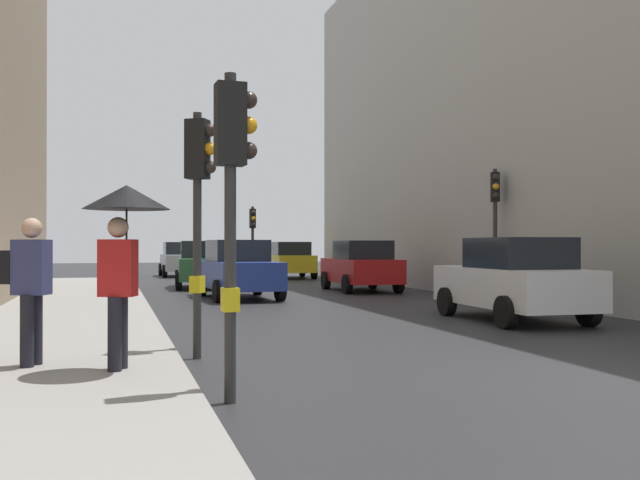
# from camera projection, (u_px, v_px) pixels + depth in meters

# --- Properties ---
(ground_plane) EXTENTS (120.00, 120.00, 0.00)m
(ground_plane) POSITION_uv_depth(u_px,v_px,m) (604.00, 376.00, 8.82)
(ground_plane) COLOR #28282B
(sidewalk_kerb) EXTENTS (3.41, 40.00, 0.16)m
(sidewalk_kerb) POSITION_uv_depth(u_px,v_px,m) (62.00, 331.00, 12.74)
(sidewalk_kerb) COLOR gray
(sidewalk_kerb) RESTS_ON ground
(building_facade_right) EXTENTS (12.00, 30.88, 13.86)m
(building_facade_right) POSITION_uv_depth(u_px,v_px,m) (617.00, 91.00, 24.85)
(building_facade_right) COLOR #B2ADA3
(building_facade_right) RESTS_ON ground
(traffic_light_near_right) EXTENTS (0.44, 0.37, 3.48)m
(traffic_light_near_right) POSITION_uv_depth(u_px,v_px,m) (199.00, 189.00, 10.16)
(traffic_light_near_right) COLOR #2D2D2D
(traffic_light_near_right) RESTS_ON ground
(traffic_light_far_median) EXTENTS (0.24, 0.43, 3.28)m
(traffic_light_far_median) POSITION_uv_depth(u_px,v_px,m) (253.00, 230.00, 31.15)
(traffic_light_far_median) COLOR #2D2D2D
(traffic_light_far_median) RESTS_ON ground
(traffic_light_mid_street) EXTENTS (0.34, 0.45, 3.78)m
(traffic_light_mid_street) POSITION_uv_depth(u_px,v_px,m) (495.00, 210.00, 20.41)
(traffic_light_mid_street) COLOR #2D2D2D
(traffic_light_mid_street) RESTS_ON ground
(traffic_light_near_left) EXTENTS (0.44, 0.26, 3.35)m
(traffic_light_near_left) POSITION_uv_depth(u_px,v_px,m) (233.00, 175.00, 7.32)
(traffic_light_near_left) COLOR #2D2D2D
(traffic_light_near_left) RESTS_ON ground
(car_white_compact) EXTENTS (2.12, 4.25, 1.76)m
(car_white_compact) POSITION_uv_depth(u_px,v_px,m) (514.00, 279.00, 15.22)
(car_white_compact) COLOR silver
(car_white_compact) RESTS_ON ground
(car_yellow_taxi) EXTENTS (2.17, 4.28, 1.76)m
(car_yellow_taxi) POSITION_uv_depth(u_px,v_px,m) (290.00, 260.00, 35.01)
(car_yellow_taxi) COLOR yellow
(car_yellow_taxi) RESTS_ON ground
(car_green_estate) EXTENTS (2.26, 4.32, 1.76)m
(car_green_estate) POSITION_uv_depth(u_px,v_px,m) (203.00, 264.00, 27.06)
(car_green_estate) COLOR #2D6038
(car_green_estate) RESTS_ON ground
(car_blue_van) EXTENTS (2.19, 4.29, 1.76)m
(car_blue_van) POSITION_uv_depth(u_px,v_px,m) (239.00, 269.00, 21.68)
(car_blue_van) COLOR navy
(car_blue_van) RESTS_ON ground
(car_silver_hatchback) EXTENTS (2.03, 4.21, 1.76)m
(car_silver_hatchback) POSITION_uv_depth(u_px,v_px,m) (181.00, 259.00, 36.99)
(car_silver_hatchback) COLOR #BCBCC1
(car_silver_hatchback) RESTS_ON ground
(car_red_sedan) EXTENTS (2.11, 4.25, 1.76)m
(car_red_sedan) POSITION_uv_depth(u_px,v_px,m) (361.00, 266.00, 25.12)
(car_red_sedan) COLOR red
(car_red_sedan) RESTS_ON ground
(pedestrian_with_umbrella) EXTENTS (1.00, 1.00, 2.14)m
(pedestrian_with_umbrella) POSITION_uv_depth(u_px,v_px,m) (124.00, 225.00, 8.33)
(pedestrian_with_umbrella) COLOR black
(pedestrian_with_umbrella) RESTS_ON sidewalk_kerb
(pedestrian_with_grey_backpack) EXTENTS (0.66, 0.48, 1.77)m
(pedestrian_with_grey_backpack) POSITION_uv_depth(u_px,v_px,m) (28.00, 282.00, 8.61)
(pedestrian_with_grey_backpack) COLOR black
(pedestrian_with_grey_backpack) RESTS_ON sidewalk_kerb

